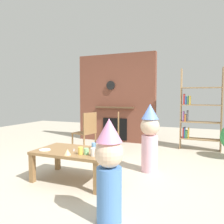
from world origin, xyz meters
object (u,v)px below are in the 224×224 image
Objects in this scene: paper_cup_far_right at (80,151)px; paper_plate_front at (45,150)px; paper_cup_near_left at (93,152)px; bookshelf at (197,113)px; child_in_pink at (150,136)px; dining_chair_left at (87,130)px; paper_cup_center at (102,146)px; coffee_table at (74,155)px; paper_plate_rear at (102,152)px; child_with_cone_hat at (109,168)px; dining_chair_middle at (114,130)px; paper_cup_near_right at (86,151)px; birthday_cake_slice at (67,152)px.

paper_plate_front is at bearing -179.75° from paper_cup_far_right.
paper_cup_near_left is 0.81m from paper_plate_front.
bookshelf is 1.68× the size of child_in_pink.
paper_cup_near_left is 0.65× the size of paper_plate_front.
child_in_pink reaches higher than paper_cup_near_left.
paper_cup_center is at bearing 142.42° from dining_chair_left.
coffee_table is 10.54× the size of paper_cup_near_left.
paper_cup_center is 0.46× the size of paper_plate_rear.
paper_plate_rear is at bearing -19.04° from child_with_cone_hat.
bookshelf reaches higher than paper_plate_front.
paper_cup_far_right is 1.80m from dining_chair_left.
paper_plate_rear is 0.93m from child_in_pink.
dining_chair_left reaches higher than paper_cup_near_left.
bookshelf reaches higher than dining_chair_middle.
paper_cup_near_left reaches higher than coffee_table.
child_with_cone_hat reaches higher than paper_plate_rear.
paper_cup_far_right is (-0.08, -0.03, 0.01)m from paper_cup_near_right.
coffee_table is at bearing 153.91° from paper_cup_near_right.
child_in_pink is (0.67, 0.94, 0.10)m from paper_cup_near_right.
paper_plate_rear is 0.49m from birthday_cake_slice.
paper_cup_center is 0.57m from birthday_cake_slice.
paper_cup_near_left is at bearing 82.77° from dining_chair_middle.
dining_chair_left is (-1.02, 1.41, 0.05)m from paper_plate_rear.
child_in_pink is (-0.68, -1.93, -0.27)m from bookshelf.
paper_plate_rear is at bearing 85.26° from dining_chair_middle.
paper_plate_front is at bearing -157.30° from coffee_table.
paper_cup_center is at bearing 69.73° from paper_cup_far_right.
coffee_table is at bearing -146.90° from paper_cup_center.
dining_chair_left and dining_chair_middle have the same top height.
coffee_table is 1.68m from dining_chair_middle.
child_in_pink reaches higher than dining_chair_left.
paper_cup_near_right is at bearing 162.45° from paper_cup_near_left.
child_in_pink is at bearing 54.33° from paper_cup_near_right.
paper_cup_near_left reaches higher than paper_plate_front.
paper_cup_near_right reaches higher than paper_plate_front.
dining_chair_left reaches higher than paper_cup_near_right.
paper_cup_center is 0.84m from child_in_pink.
paper_cup_near_left is at bearing -112.78° from bookshelf.
paper_cup_far_right is at bearing -116.28° from bookshelf.
coffee_table is at bearing 156.49° from paper_cup_near_left.
child_with_cone_hat is at bearing -42.88° from paper_cup_far_right.
paper_cup_center is at bearing 98.66° from paper_cup_near_left.
birthday_cake_slice is at bearing -140.42° from paper_plate_rear.
paper_cup_far_right is 0.61m from paper_plate_front.
paper_cup_center reaches higher than paper_plate_rear.
dining_chair_left is (-0.18, 1.62, 0.05)m from paper_plate_front.
paper_cup_near_right is at bearing 14.39° from child_in_pink.
bookshelf is 20.51× the size of paper_cup_center.
paper_cup_near_left is 0.12× the size of dining_chair_middle.
bookshelf is 3.65m from child_with_cone_hat.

